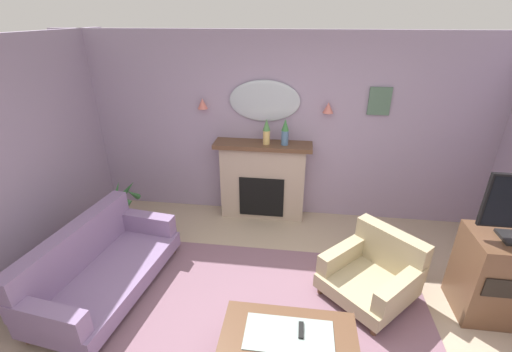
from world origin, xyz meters
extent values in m
cube|color=tan|center=(0.00, 0.00, -0.05)|extent=(6.58, 5.82, 0.10)
cube|color=#9E8CA8|center=(0.00, 2.46, 1.30)|extent=(6.58, 0.10, 2.60)
cube|color=#7F5B6B|center=(0.00, 0.20, 0.01)|extent=(3.20, 2.40, 0.01)
cube|color=tan|center=(-0.32, 2.25, 0.55)|extent=(1.20, 0.28, 1.10)
cube|color=black|center=(-0.32, 2.15, 0.38)|extent=(0.64, 0.12, 0.60)
cube|color=brown|center=(-0.32, 2.23, 1.13)|extent=(1.36, 0.36, 0.06)
cylinder|color=tan|center=(-0.27, 2.21, 1.26)|extent=(0.10, 0.10, 0.19)
cone|color=#4C8447|center=(-0.27, 2.21, 1.43)|extent=(0.10, 0.10, 0.16)
cylinder|color=#4C7093|center=(-0.02, 2.21, 1.26)|extent=(0.10, 0.10, 0.20)
cone|color=#38753D|center=(-0.02, 2.21, 1.44)|extent=(0.10, 0.10, 0.16)
ellipsoid|color=#B2BCC6|center=(-0.32, 2.38, 1.71)|extent=(0.96, 0.06, 0.56)
cone|color=#D17066|center=(-1.17, 2.33, 1.66)|extent=(0.14, 0.14, 0.14)
cone|color=#D17066|center=(0.53, 2.33, 1.66)|extent=(0.14, 0.14, 0.14)
cube|color=#4C6B56|center=(1.18, 2.39, 1.75)|extent=(0.28, 0.03, 0.36)
cube|color=brown|center=(0.18, -0.25, 0.42)|extent=(1.10, 0.60, 0.04)
cube|color=#8C9E99|center=(0.18, -0.25, 0.44)|extent=(0.72, 0.36, 0.01)
cylinder|color=brown|center=(-0.31, -0.01, 0.20)|extent=(0.06, 0.06, 0.40)
cylinder|color=brown|center=(0.67, -0.01, 0.20)|extent=(0.06, 0.06, 0.40)
cube|color=black|center=(0.27, -0.20, 0.45)|extent=(0.04, 0.16, 0.02)
cube|color=gray|center=(-1.79, 0.45, 0.19)|extent=(1.05, 1.79, 0.18)
cube|color=gray|center=(-2.14, 0.50, 0.52)|extent=(0.40, 1.71, 0.48)
cube|color=gray|center=(-1.89, -0.32, 0.40)|extent=(0.77, 0.26, 0.24)
cube|color=gray|center=(-1.69, 1.23, 0.40)|extent=(0.77, 0.26, 0.24)
cylinder|color=brown|center=(-1.35, 1.17, 0.05)|extent=(0.07, 0.07, 0.10)
cylinder|color=brown|center=(-2.23, -0.27, 0.05)|extent=(0.07, 0.07, 0.10)
cylinder|color=brown|center=(-2.03, 1.26, 0.05)|extent=(0.07, 0.07, 0.10)
cube|color=tan|center=(0.97, 0.71, 0.18)|extent=(1.13, 1.13, 0.16)
cube|color=tan|center=(1.21, 0.96, 0.48)|extent=(0.68, 0.67, 0.45)
cube|color=tan|center=(0.73, 0.95, 0.37)|extent=(0.60, 0.61, 0.22)
cube|color=tan|center=(1.22, 0.48, 0.37)|extent=(0.60, 0.61, 0.22)
cylinder|color=brown|center=(0.49, 0.71, 0.05)|extent=(0.06, 0.06, 0.10)
cylinder|color=brown|center=(0.98, 0.23, 0.05)|extent=(0.06, 0.06, 0.10)
cylinder|color=brown|center=(0.97, 1.19, 0.05)|extent=(0.06, 0.06, 0.10)
cylinder|color=brown|center=(1.45, 0.72, 0.05)|extent=(0.06, 0.06, 0.10)
cube|color=brown|center=(2.24, 0.70, 0.45)|extent=(0.80, 0.56, 0.90)
cylinder|color=brown|center=(-2.19, 1.71, 0.10)|extent=(0.22, 0.22, 0.19)
cylinder|color=brown|center=(-2.19, 1.71, 0.30)|extent=(0.04, 0.04, 0.21)
cone|color=#38753D|center=(-2.07, 1.70, 0.52)|extent=(0.10, 0.29, 0.27)
cone|color=#38753D|center=(-2.20, 1.83, 0.52)|extent=(0.27, 0.11, 0.29)
cone|color=#38753D|center=(-2.31, 1.72, 0.52)|extent=(0.10, 0.27, 0.29)
cone|color=#38753D|center=(-2.19, 1.59, 0.52)|extent=(0.31, 0.09, 0.24)
camera|label=1|loc=(0.17, -2.21, 2.77)|focal=24.06mm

